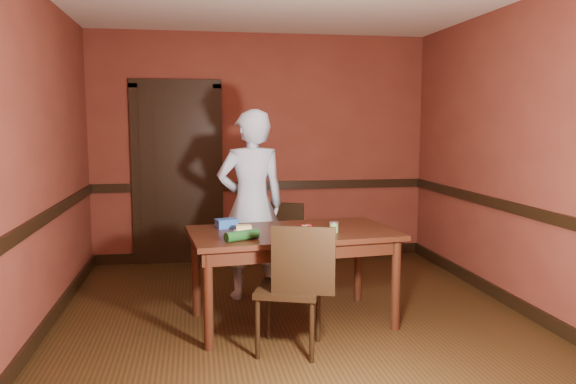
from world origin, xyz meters
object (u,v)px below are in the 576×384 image
object	(u,v)px
person	(251,205)
sandwich_plate	(306,230)
chair_far	(295,244)
chair_near	(289,287)
dining_table	(292,277)
cheese_saucer	(244,229)
food_tub	(226,223)
sauce_jar	(334,227)

from	to	relation	value
person	sandwich_plate	size ratio (longest dim) A/B	7.75
chair_far	chair_near	distance (m)	1.74
dining_table	cheese_saucer	world-z (taller)	cheese_saucer
chair_near	food_tub	bearing A→B (deg)	-43.41
dining_table	person	bearing A→B (deg)	102.80
person	sauce_jar	bearing A→B (deg)	114.37
person	food_tub	distance (m)	0.61
chair_near	sandwich_plate	world-z (taller)	chair_near
chair_near	food_tub	distance (m)	0.93
chair_far	sauce_jar	xyz separation A→B (m)	(0.09, -1.27, 0.41)
person	cheese_saucer	size ratio (longest dim) A/B	10.85
chair_far	food_tub	bearing A→B (deg)	-106.77
person	sauce_jar	distance (m)	1.06
sandwich_plate	food_tub	bearing A→B (deg)	155.83
chair_far	person	distance (m)	0.78
chair_near	cheese_saucer	distance (m)	0.73
chair_far	cheese_saucer	xyz separation A→B (m)	(-0.62, -1.11, 0.39)
dining_table	food_tub	distance (m)	0.71
dining_table	sandwich_plate	xyz separation A→B (m)	(0.10, -0.07, 0.40)
chair_near	person	world-z (taller)	person
sauce_jar	sandwich_plate	bearing A→B (deg)	165.36
person	cheese_saucer	bearing A→B (deg)	70.51
sandwich_plate	chair_far	bearing A→B (deg)	84.23
sandwich_plate	food_tub	world-z (taller)	food_tub
cheese_saucer	sandwich_plate	bearing A→B (deg)	-11.61
dining_table	sauce_jar	xyz separation A→B (m)	(0.32, -0.13, 0.43)
dining_table	person	xyz separation A→B (m)	(-0.26, 0.75, 0.50)
food_tub	chair_far	bearing A→B (deg)	34.76
dining_table	sauce_jar	world-z (taller)	sauce_jar
person	food_tub	size ratio (longest dim) A/B	8.60
dining_table	food_tub	world-z (taller)	food_tub
dining_table	chair_near	bearing A→B (deg)	-108.52
sandwich_plate	sauce_jar	world-z (taller)	sauce_jar
dining_table	sandwich_plate	world-z (taller)	sandwich_plate
chair_near	person	xyz separation A→B (m)	(-0.14, 1.32, 0.41)
person	cheese_saucer	xyz separation A→B (m)	(-0.14, -0.72, -0.09)
person	sauce_jar	world-z (taller)	person
chair_far	chair_near	world-z (taller)	chair_near
sauce_jar	food_tub	size ratio (longest dim) A/B	0.42
person	chair_near	bearing A→B (deg)	87.10
chair_far	food_tub	xyz separation A→B (m)	(-0.75, -0.93, 0.41)
chair_far	sauce_jar	distance (m)	1.34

